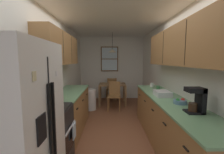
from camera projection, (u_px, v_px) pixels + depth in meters
ground_plane at (113, 124)px, 3.75m from camera, size 12.00×12.00×0.00m
wall_left at (57, 74)px, 3.59m from camera, size 0.10×9.00×2.55m
wall_right at (169, 73)px, 3.63m from camera, size 0.10×9.00×2.55m
wall_back at (112, 68)px, 6.24m from camera, size 4.40×0.10×2.55m
ceiling_slab at (113, 17)px, 3.46m from camera, size 4.40×9.00×0.08m
refrigerator at (14, 138)px, 1.37m from camera, size 0.70×0.82×1.77m
stove_range at (47, 138)px, 2.16m from camera, size 0.66×0.65×1.10m
microwave_over_range at (34, 56)px, 2.03m from camera, size 0.39×0.60×0.33m
counter_left at (70, 111)px, 3.39m from camera, size 0.64×1.81×0.90m
upper_cabinets_left at (60, 49)px, 3.18m from camera, size 0.33×1.89×0.66m
counter_right at (169, 123)px, 2.74m from camera, size 0.64×3.01×0.90m
upper_cabinets_right at (182, 46)px, 2.54m from camera, size 0.33×2.69×0.68m
dining_table at (112, 87)px, 5.38m from camera, size 0.95×0.70×0.75m
dining_chair_near at (114, 94)px, 4.84m from camera, size 0.43×0.43×0.90m
dining_chair_far at (112, 88)px, 5.94m from camera, size 0.44×0.44×0.90m
pendant_light at (112, 51)px, 5.23m from camera, size 0.27×0.27×0.68m
back_window at (110, 59)px, 6.13m from camera, size 0.71×0.05×1.00m
trash_bin at (91, 99)px, 4.82m from camera, size 0.33×0.33×0.67m
storage_canister at (58, 94)px, 2.63m from camera, size 0.10×0.10×0.20m
dish_towel at (74, 131)px, 2.33m from camera, size 0.02×0.16×0.24m
coffee_maker at (197, 100)px, 1.97m from camera, size 0.22×0.18×0.34m
mug_by_coffeemaker at (152, 85)px, 3.93m from camera, size 0.12×0.09×0.10m
mug_spare at (158, 88)px, 3.49m from camera, size 0.12×0.08×0.10m
fruit_bowl at (180, 101)px, 2.40m from camera, size 0.20×0.20×0.09m
dish_rack at (162, 93)px, 2.92m from camera, size 0.28×0.34×0.10m
table_serving_bowl at (115, 83)px, 5.30m from camera, size 0.17×0.17×0.06m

